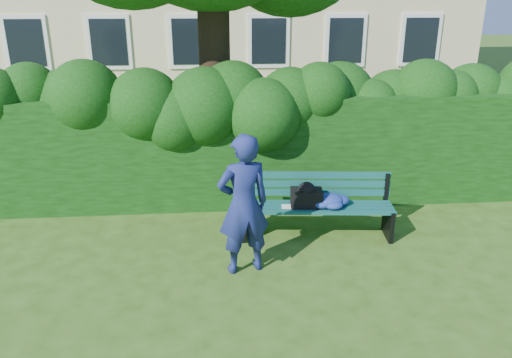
{
  "coord_description": "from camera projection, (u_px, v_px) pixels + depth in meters",
  "views": [
    {
      "loc": [
        -0.55,
        -5.73,
        3.28
      ],
      "look_at": [
        0.0,
        0.6,
        0.95
      ],
      "focal_mm": 35.0,
      "sensor_mm": 36.0,
      "label": 1
    }
  ],
  "objects": [
    {
      "name": "ground",
      "position": [
        260.0,
        263.0,
        6.54
      ],
      "size": [
        80.0,
        80.0,
        0.0
      ],
      "primitive_type": "plane",
      "color": "#304C13",
      "rests_on": "ground"
    },
    {
      "name": "man_reading",
      "position": [
        243.0,
        205.0,
        6.07
      ],
      "size": [
        0.74,
        0.58,
        1.79
      ],
      "primitive_type": "imported",
      "rotation": [
        0.0,
        0.0,
        3.39
      ],
      "color": "navy",
      "rests_on": "ground"
    },
    {
      "name": "park_bench",
      "position": [
        317.0,
        202.0,
        7.14
      ],
      "size": [
        2.21,
        0.77,
        0.89
      ],
      "rotation": [
        0.0,
        0.0,
        -0.1
      ],
      "color": "#0D413F",
      "rests_on": "ground"
    },
    {
      "name": "hedge",
      "position": [
        248.0,
        149.0,
        8.28
      ],
      "size": [
        10.0,
        1.0,
        1.8
      ],
      "color": "#10330B",
      "rests_on": "ground"
    }
  ]
}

